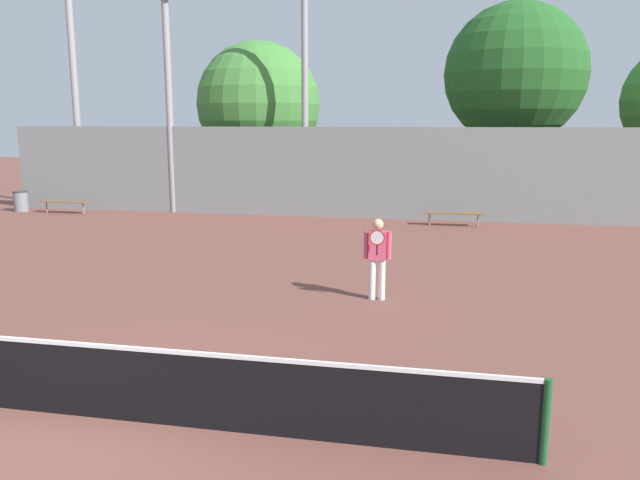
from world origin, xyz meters
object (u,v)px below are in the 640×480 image
at_px(bench_courtside_near, 65,202).
at_px(trash_bin, 21,201).
at_px(tennis_net, 89,380).
at_px(tree_dark_dense, 258,105).
at_px(tennis_player, 377,254).
at_px(light_pole_near_left, 168,86).
at_px(tree_green_tall, 515,74).
at_px(bench_courtside_far, 454,214).
at_px(light_pole_center_back, 73,61).
at_px(light_pole_far_right, 305,46).

xyz_separation_m(bench_courtside_near, trash_bin, (-2.09, 0.14, -0.02)).
height_order(tennis_net, tree_dark_dense, tree_dark_dense).
bearing_deg(tennis_player, bench_courtside_near, 140.05).
xyz_separation_m(light_pole_near_left, tree_dark_dense, (2.69, 3.24, -0.66)).
bearing_deg(tree_green_tall, bench_courtside_far, -115.84).
distance_m(tennis_net, light_pole_near_left, 18.81).
distance_m(bench_courtside_near, light_pole_center_back, 5.83).
bearing_deg(light_pole_near_left, light_pole_far_right, 2.02).
xyz_separation_m(light_pole_center_back, tree_dark_dense, (6.99, 2.96, -1.69)).
relative_size(bench_courtside_far, tree_dark_dense, 0.30).
relative_size(tennis_net, light_pole_center_back, 1.01).
distance_m(tennis_net, bench_courtside_far, 16.37).
height_order(bench_courtside_far, trash_bin, trash_bin).
bearing_deg(bench_courtside_near, light_pole_far_right, 8.58).
relative_size(bench_courtside_far, light_pole_far_right, 0.19).
bearing_deg(tennis_player, tree_dark_dense, 111.31).
xyz_separation_m(tennis_net, tennis_player, (2.92, 5.97, 0.47)).
bearing_deg(light_pole_center_back, tree_dark_dense, 22.93).
bearing_deg(bench_courtside_near, light_pole_near_left, 16.92).
bearing_deg(tennis_player, light_pole_far_right, 105.63).
height_order(tennis_net, bench_courtside_far, tennis_net).
bearing_deg(tennis_player, tennis_net, -120.55).
distance_m(tennis_net, light_pole_far_right, 18.22).
height_order(light_pole_far_right, tree_dark_dense, light_pole_far_right).
bearing_deg(tree_dark_dense, tennis_player, -64.17).
height_order(tennis_net, trash_bin, tennis_net).
bearing_deg(light_pole_center_back, bench_courtside_far, -5.69).
height_order(tennis_player, trash_bin, tennis_player).
distance_m(tree_green_tall, tree_dark_dense, 10.82).
bearing_deg(light_pole_center_back, trash_bin, -143.85).
bearing_deg(light_pole_center_back, tennis_player, -39.15).
relative_size(tennis_net, bench_courtside_near, 5.30).
bearing_deg(tree_dark_dense, bench_courtside_far, -27.87).
relative_size(tennis_player, bench_courtside_far, 0.81).
bearing_deg(tennis_net, tree_green_tall, 71.63).
bearing_deg(tree_green_tall, light_pole_near_left, -165.88).
relative_size(tennis_net, tree_green_tall, 1.31).
bearing_deg(tree_green_tall, tennis_player, -104.96).
distance_m(tennis_player, bench_courtside_near, 16.86).
relative_size(tennis_player, light_pole_near_left, 0.20).
relative_size(tennis_player, trash_bin, 2.04).
height_order(tennis_net, tree_green_tall, tree_green_tall).
distance_m(tennis_net, tree_dark_dense, 20.99).
height_order(light_pole_far_right, tree_green_tall, light_pole_far_right).
xyz_separation_m(tennis_player, light_pole_far_right, (-4.12, 11.22, 5.45)).
xyz_separation_m(tennis_net, tree_green_tall, (6.77, 20.38, 5.02)).
distance_m(light_pole_center_back, trash_bin, 6.13).
distance_m(light_pole_near_left, light_pole_center_back, 4.43).
height_order(bench_courtside_far, light_pole_far_right, light_pole_far_right).
xyz_separation_m(tennis_net, bench_courtside_near, (-10.81, 15.74, -0.06)).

